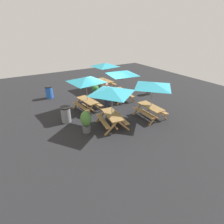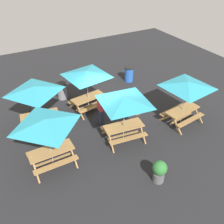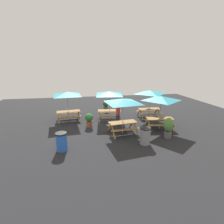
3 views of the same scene
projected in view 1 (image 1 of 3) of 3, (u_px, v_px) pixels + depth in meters
ground_plane at (106, 104)px, 13.12m from camera, size 24.00×24.00×0.00m
picnic_table_0 at (153, 87)px, 10.31m from camera, size 2.00×2.00×2.34m
picnic_table_1 at (86, 82)px, 11.25m from camera, size 2.80×2.80×2.34m
picnic_table_2 at (112, 94)px, 9.31m from camera, size 2.27×2.27×2.34m
picnic_table_3 at (105, 67)px, 15.57m from camera, size 2.81×2.81×2.34m
picnic_table_4 at (122, 75)px, 12.93m from camera, size 2.80×2.80×2.34m
trash_bin_blue at (49, 92)px, 13.96m from camera, size 0.59×0.59×0.98m
trash_bin_gray at (66, 114)px, 10.43m from camera, size 0.59×0.59×0.98m
potted_plant_0 at (95, 90)px, 14.22m from camera, size 0.58×0.58×0.98m
potted_plant_1 at (86, 121)px, 9.30m from camera, size 0.58×0.58×1.26m
potted_plant_2 at (149, 88)px, 14.76m from camera, size 0.56×0.56×0.98m
person_standing at (107, 94)px, 12.43m from camera, size 0.24×0.37×1.67m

